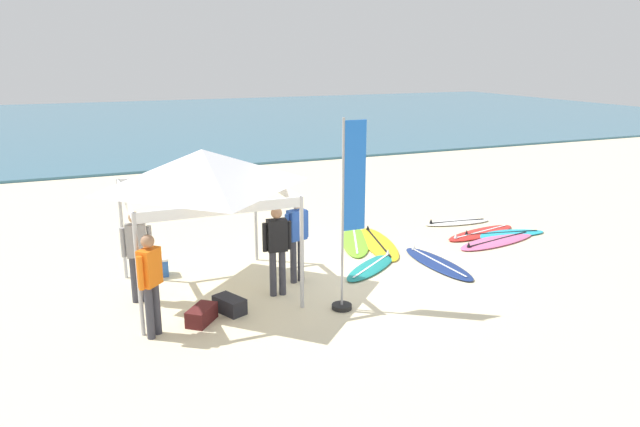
% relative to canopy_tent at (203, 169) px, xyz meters
% --- Properties ---
extents(ground_plane, '(80.00, 80.00, 0.00)m').
position_rel_canopy_tent_xyz_m(ground_plane, '(2.41, -0.47, -2.39)').
color(ground_plane, beige).
extents(sea, '(80.00, 36.00, 0.10)m').
position_rel_canopy_tent_xyz_m(sea, '(2.41, 30.53, -2.34)').
color(sea, '#386B84').
rests_on(sea, ground).
extents(canopy_tent, '(2.89, 2.89, 2.75)m').
position_rel_canopy_tent_xyz_m(canopy_tent, '(0.00, 0.00, 0.00)').
color(canopy_tent, '#B7B7BC').
rests_on(canopy_tent, ground).
extents(surfboard_white, '(1.92, 0.73, 0.19)m').
position_rel_canopy_tent_xyz_m(surfboard_white, '(7.19, 2.09, -2.35)').
color(surfboard_white, white).
rests_on(surfboard_white, ground).
extents(surfboard_yellow, '(1.29, 2.67, 0.19)m').
position_rel_canopy_tent_xyz_m(surfboard_yellow, '(4.37, 1.29, -2.35)').
color(surfboard_yellow, yellow).
rests_on(surfboard_yellow, ground).
extents(surfboard_navy, '(0.68, 2.32, 0.19)m').
position_rel_canopy_tent_xyz_m(surfboard_navy, '(4.89, -0.44, -2.35)').
color(surfboard_navy, navy).
rests_on(surfboard_navy, ground).
extents(surfboard_pink, '(2.61, 1.18, 0.19)m').
position_rel_canopy_tent_xyz_m(surfboard_pink, '(7.14, 0.35, -2.35)').
color(surfboard_pink, pink).
rests_on(surfboard_pink, ground).
extents(surfboard_teal, '(1.95, 1.64, 0.19)m').
position_rel_canopy_tent_xyz_m(surfboard_teal, '(3.49, -0.07, -2.35)').
color(surfboard_teal, '#19847F').
rests_on(surfboard_teal, ground).
extents(surfboard_cyan, '(2.38, 1.08, 0.19)m').
position_rel_canopy_tent_xyz_m(surfboard_cyan, '(7.60, 0.78, -2.35)').
color(surfboard_cyan, '#23B2CC').
rests_on(surfboard_cyan, ground).
extents(surfboard_lime, '(1.56, 2.46, 0.19)m').
position_rel_canopy_tent_xyz_m(surfboard_lime, '(3.94, 1.65, -2.35)').
color(surfboard_lime, '#7AD12D').
rests_on(surfboard_lime, ground).
extents(surfboard_red, '(2.37, 1.11, 0.19)m').
position_rel_canopy_tent_xyz_m(surfboard_red, '(7.17, 1.04, -2.35)').
color(surfboard_red, red).
rests_on(surfboard_red, ground).
extents(person_blue, '(0.54, 0.30, 1.71)m').
position_rel_canopy_tent_xyz_m(person_blue, '(1.75, -0.17, -1.40)').
color(person_blue, '#383842').
rests_on(person_blue, ground).
extents(person_grey, '(0.55, 0.26, 1.71)m').
position_rel_canopy_tent_xyz_m(person_grey, '(-1.25, 0.03, -1.40)').
color(person_grey, '#383842').
rests_on(person_grey, ground).
extents(person_orange, '(0.41, 0.42, 1.71)m').
position_rel_canopy_tent_xyz_m(person_orange, '(-1.22, -1.49, -1.40)').
color(person_orange, '#383842').
rests_on(person_orange, ground).
extents(person_black, '(0.55, 0.25, 1.71)m').
position_rel_canopy_tent_xyz_m(person_black, '(1.17, -0.67, -1.40)').
color(person_black, '#383842').
rests_on(person_black, ground).
extents(banner_flag, '(0.60, 0.36, 3.40)m').
position_rel_canopy_tent_xyz_m(banner_flag, '(2.13, -1.71, -0.81)').
color(banner_flag, '#99999E').
rests_on(banner_flag, ground).
extents(gear_bag_near_tent, '(0.54, 0.68, 0.28)m').
position_rel_canopy_tent_xyz_m(gear_bag_near_tent, '(0.13, -1.08, -2.25)').
color(gear_bag_near_tent, '#232328').
rests_on(gear_bag_near_tent, ground).
extents(gear_bag_by_pole, '(0.63, 0.67, 0.28)m').
position_rel_canopy_tent_xyz_m(gear_bag_by_pole, '(-0.41, -1.30, -2.25)').
color(gear_bag_by_pole, '#4C1919').
rests_on(gear_bag_by_pole, ground).
extents(cooler_box, '(0.50, 0.36, 0.39)m').
position_rel_canopy_tent_xyz_m(cooler_box, '(-0.82, 1.25, -2.19)').
color(cooler_box, '#2D60B7').
rests_on(cooler_box, ground).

